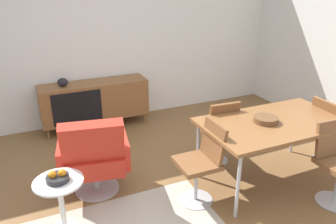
{
  "coord_description": "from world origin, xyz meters",
  "views": [
    {
      "loc": [
        -0.99,
        -2.45,
        2.17
      ],
      "look_at": [
        0.2,
        0.21,
        0.98
      ],
      "focal_mm": 34.99,
      "sensor_mm": 36.0,
      "label": 1
    }
  ],
  "objects": [
    {
      "name": "fruit_bowl",
      "position": [
        -0.88,
        0.16,
        0.56
      ],
      "size": [
        0.2,
        0.2,
        0.11
      ],
      "color": "#262628",
      "rests_on": "side_table_round"
    },
    {
      "name": "wooden_bowl_on_table",
      "position": [
        1.27,
        0.05,
        0.77
      ],
      "size": [
        0.26,
        0.26,
        0.06
      ],
      "primitive_type": "cylinder",
      "color": "brown",
      "rests_on": "dining_table"
    },
    {
      "name": "ground_plane",
      "position": [
        0.0,
        0.0,
        0.0
      ],
      "size": [
        8.32,
        8.32,
        0.0
      ],
      "primitive_type": "plane",
      "color": "brown"
    },
    {
      "name": "sideboard",
      "position": [
        -0.1,
        2.3,
        0.44
      ],
      "size": [
        1.6,
        0.45,
        0.72
      ],
      "color": "brown",
      "rests_on": "ground_plane"
    },
    {
      "name": "side_table_round",
      "position": [
        -0.88,
        0.16,
        0.32
      ],
      "size": [
        0.44,
        0.44,
        0.52
      ],
      "color": "white",
      "rests_on": "ground_plane"
    },
    {
      "name": "vase_cobalt",
      "position": [
        -0.53,
        2.3,
        0.78
      ],
      "size": [
        0.15,
        0.15,
        0.12
      ],
      "color": "black",
      "rests_on": "sideboard"
    },
    {
      "name": "wall_back",
      "position": [
        0.0,
        2.6,
        1.4
      ],
      "size": [
        6.8,
        0.12,
        2.8
      ],
      "primitive_type": "cube",
      "color": "white",
      "rests_on": "ground_plane"
    },
    {
      "name": "lounge_chair_red",
      "position": [
        -0.48,
        0.58,
        0.47
      ],
      "size": [
        0.8,
        0.75,
        0.95
      ],
      "color": "red",
      "rests_on": "ground_plane"
    },
    {
      "name": "dining_chair_near_window",
      "position": [
        0.5,
        0.03,
        0.47
      ],
      "size": [
        0.43,
        0.4,
        0.86
      ],
      "color": "brown",
      "rests_on": "ground_plane"
    },
    {
      "name": "dining_table",
      "position": [
        1.39,
        0.03,
        0.7
      ],
      "size": [
        1.6,
        0.9,
        0.74
      ],
      "color": "brown",
      "rests_on": "ground_plane"
    },
    {
      "name": "dining_chair_back_left",
      "position": [
        1.03,
        0.59,
        0.47
      ],
      "size": [
        0.42,
        0.45,
        0.86
      ],
      "color": "brown",
      "rests_on": "ground_plane"
    },
    {
      "name": "dining_chair_far_end",
      "position": [
        2.28,
        0.03,
        0.47
      ],
      "size": [
        0.44,
        0.42,
        0.86
      ],
      "color": "brown",
      "rests_on": "ground_plane"
    }
  ]
}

